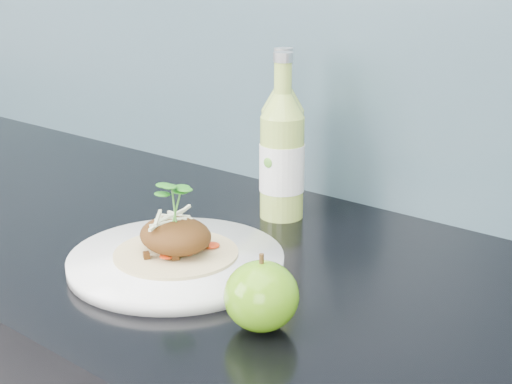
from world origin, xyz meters
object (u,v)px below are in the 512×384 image
(dinner_plate, at_px, (176,260))
(green_apple, at_px, (261,296))
(cider_bottle_right, at_px, (282,157))
(cider_bottle_left, at_px, (282,148))

(dinner_plate, bearing_deg, green_apple, -16.51)
(dinner_plate, height_order, cider_bottle_right, cider_bottle_right)
(cider_bottle_left, relative_size, cider_bottle_right, 1.00)
(dinner_plate, relative_size, cider_bottle_right, 1.23)
(dinner_plate, distance_m, cider_bottle_left, 0.29)
(cider_bottle_left, distance_m, cider_bottle_right, 0.05)
(green_apple, distance_m, cider_bottle_right, 0.35)
(dinner_plate, xyz_separation_m, cider_bottle_right, (-0.01, 0.23, 0.08))
(dinner_plate, xyz_separation_m, green_apple, (0.18, -0.05, 0.03))
(cider_bottle_left, xyz_separation_m, cider_bottle_right, (0.03, -0.04, 0.00))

